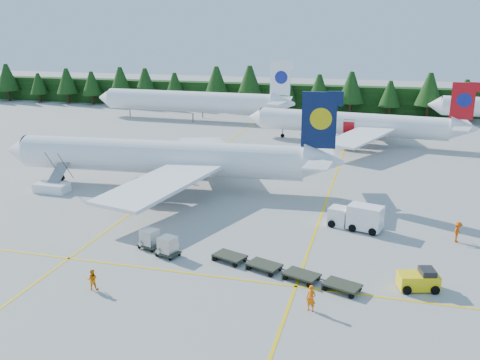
% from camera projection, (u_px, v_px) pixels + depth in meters
% --- Properties ---
extents(ground, '(320.00, 320.00, 0.00)m').
position_uv_depth(ground, '(241.00, 249.00, 48.68)').
color(ground, '#A1A19B').
rests_on(ground, ground).
extents(taxi_stripe_a, '(0.25, 120.00, 0.01)m').
position_uv_depth(taxi_stripe_a, '(178.00, 179.00, 70.71)').
color(taxi_stripe_a, yellow).
rests_on(taxi_stripe_a, ground).
extents(taxi_stripe_b, '(0.25, 120.00, 0.01)m').
position_uv_depth(taxi_stripe_b, '(330.00, 190.00, 65.72)').
color(taxi_stripe_b, yellow).
rests_on(taxi_stripe_b, ground).
extents(taxi_stripe_cross, '(80.00, 0.25, 0.01)m').
position_uv_depth(taxi_stripe_cross, '(222.00, 277.00, 43.12)').
color(taxi_stripe_cross, yellow).
rests_on(taxi_stripe_cross, ground).
extents(treeline_hedge, '(220.00, 4.00, 6.00)m').
position_uv_depth(treeline_hedge, '(332.00, 99.00, 123.82)').
color(treeline_hedge, black).
rests_on(treeline_hedge, ground).
extents(airliner_navy, '(42.32, 34.73, 12.30)m').
position_uv_depth(airliner_navy, '(154.00, 157.00, 66.51)').
color(airliner_navy, white).
rests_on(airliner_navy, ground).
extents(airliner_red, '(37.55, 30.76, 10.93)m').
position_uv_depth(airliner_red, '(347.00, 124.00, 91.38)').
color(airliner_red, white).
rests_on(airliner_red, ground).
extents(airliner_far_left, '(43.36, 5.59, 12.60)m').
position_uv_depth(airliner_far_left, '(183.00, 101.00, 113.64)').
color(airliner_far_left, white).
rests_on(airliner_far_left, ground).
extents(airstairs, '(4.12, 5.60, 3.68)m').
position_uv_depth(airstairs, '(53.00, 185.00, 65.17)').
color(airstairs, white).
rests_on(airstairs, ground).
extents(service_truck, '(5.58, 3.22, 2.54)m').
position_uv_depth(service_truck, '(356.00, 217.00, 53.13)').
color(service_truck, white).
rests_on(service_truck, ground).
extents(baggage_tug, '(3.29, 2.31, 1.60)m').
position_uv_depth(baggage_tug, '(419.00, 280.00, 41.03)').
color(baggage_tug, yellow).
rests_on(baggage_tug, ground).
extents(dolly_train, '(12.94, 5.43, 0.16)m').
position_uv_depth(dolly_train, '(283.00, 269.00, 43.39)').
color(dolly_train, '#313425').
rests_on(dolly_train, ground).
extents(uld_pair, '(4.57, 3.21, 1.51)m').
position_uv_depth(uld_pair, '(159.00, 242.00, 47.63)').
color(uld_pair, '#313425').
rests_on(uld_pair, ground).
extents(crew_a, '(0.81, 0.63, 1.95)m').
position_uv_depth(crew_a, '(311.00, 298.00, 37.89)').
color(crew_a, '#F66205').
rests_on(crew_a, ground).
extents(crew_b, '(0.96, 0.85, 1.64)m').
position_uv_depth(crew_b, '(92.00, 279.00, 41.00)').
color(crew_b, orange).
rests_on(crew_b, ground).
extents(crew_c, '(0.84, 0.98, 2.01)m').
position_uv_depth(crew_c, '(458.00, 232.00, 49.84)').
color(crew_c, '#E54C04').
rests_on(crew_c, ground).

